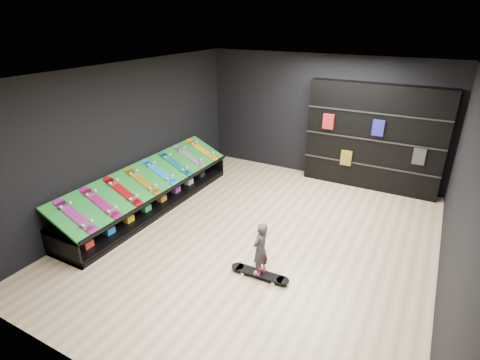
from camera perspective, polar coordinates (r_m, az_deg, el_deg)
The scene contains 19 objects.
floor at distance 7.08m, azimuth 2.82°, elevation -8.79°, with size 6.00×7.00×0.01m, color #CDB18A.
ceiling at distance 6.01m, azimuth 3.42°, elevation 16.03°, with size 6.00×7.00×0.01m, color white.
wall_back at distance 9.53m, azimuth 12.34°, elevation 9.28°, with size 6.00×0.02×3.00m, color black.
wall_front at distance 3.92m, azimuth -20.35°, elevation -14.14°, with size 6.00×0.02×3.00m, color black.
wall_left at distance 8.07m, azimuth -16.62°, elevation 6.18°, with size 0.02×7.00×3.00m, color black.
wall_right at distance 5.89m, azimuth 30.45°, elevation -2.82°, with size 0.02×7.00×3.00m, color black.
display_rack at distance 8.23m, azimuth -13.35°, elevation -2.52°, with size 0.90×4.50×0.50m, color black, non-canonical shape.
turf_ramp at distance 8.00m, azimuth -13.39°, elevation 0.36°, with size 1.00×4.50×0.04m, color #10671B.
back_shelving at distance 9.18m, azimuth 19.67°, elevation 6.07°, with size 3.06×0.36×2.45m, color black.
floor_skateboard at distance 6.11m, azimuth 3.00°, elevation -14.22°, with size 0.98×0.22×0.09m, color black, non-canonical shape.
child at distance 5.93m, azimuth 3.07°, elevation -11.87°, with size 0.20×0.14×0.54m, color black.
display_board_0 at distance 6.85m, azimuth -23.76°, elevation -5.06°, with size 0.98×0.22×0.09m, color #2626BF, non-canonical shape.
display_board_1 at distance 7.14m, azimuth -20.44°, elevation -3.30°, with size 0.98×0.22×0.09m, color #E5198C, non-canonical shape.
display_board_2 at distance 7.46m, azimuth -17.41°, elevation -1.67°, with size 0.98×0.22×0.09m, color red, non-canonical shape.
display_board_3 at distance 7.80m, azimuth -14.64°, elevation -0.17°, with size 0.98×0.22×0.09m, color yellow, non-canonical shape.
display_board_4 at distance 8.17m, azimuth -12.11°, elevation 1.19°, with size 0.98×0.22×0.09m, color blue, non-canonical shape.
display_board_5 at distance 8.56m, azimuth -9.80°, elevation 2.43°, with size 0.98×0.22×0.09m, color #0C8C99, non-canonical shape.
display_board_6 at distance 8.96m, azimuth -7.69°, elevation 3.56°, with size 0.98×0.22×0.09m, color black, non-canonical shape.
display_board_7 at distance 9.37m, azimuth -5.76°, elevation 4.59°, with size 0.98×0.22×0.09m, color yellow, non-canonical shape.
Camera 1 is at (2.53, -5.39, 3.82)m, focal length 28.00 mm.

